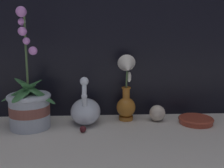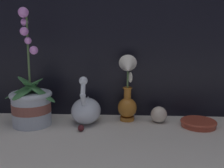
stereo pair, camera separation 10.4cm
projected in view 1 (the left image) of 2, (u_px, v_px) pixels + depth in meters
ground_plane at (118, 135)px, 0.96m from camera, size 2.80×2.80×0.00m
orchid_potted_plant at (29, 105)px, 1.02m from camera, size 0.22×0.23×0.46m
swan_figurine at (86, 110)px, 1.07m from camera, size 0.12×0.18×0.20m
blue_vase at (127, 92)px, 1.09m from camera, size 0.08×0.12×0.28m
glass_sphere at (157, 113)px, 1.11m from camera, size 0.07×0.07×0.07m
amber_dish at (196, 120)px, 1.08m from camera, size 0.14×0.14×0.02m
glass_bauble at (83, 129)px, 0.98m from camera, size 0.03×0.03×0.03m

